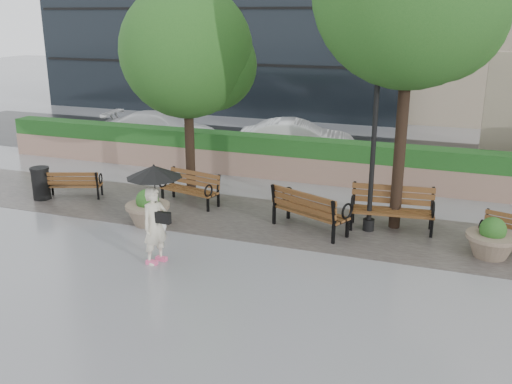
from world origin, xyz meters
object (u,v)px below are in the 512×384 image
(bench_1, at_px, (190,195))
(lamppost, at_px, (372,165))
(planter_left, at_px, (148,211))
(planter_right, at_px, (491,242))
(trash_bin, at_px, (41,184))
(pedestrian, at_px, (155,205))
(bench_0, at_px, (75,190))
(bench_2, at_px, (309,219))
(bench_3, at_px, (391,218))
(car_left, at_px, (162,129))
(car_right, at_px, (297,139))

(bench_1, bearing_deg, lamppost, 8.99)
(bench_1, xyz_separation_m, planter_left, (-0.28, -1.81, 0.09))
(planter_right, bearing_deg, bench_1, 172.99)
(lamppost, bearing_deg, trash_bin, -175.24)
(planter_left, xyz_separation_m, pedestrian, (1.38, -1.95, 0.95))
(bench_0, bearing_deg, planter_left, 138.74)
(bench_2, height_order, planter_left, bench_2)
(bench_0, bearing_deg, bench_2, 157.82)
(planter_right, height_order, pedestrian, pedestrian)
(planter_left, relative_size, trash_bin, 1.24)
(bench_0, height_order, bench_2, bench_2)
(bench_3, xyz_separation_m, planter_right, (2.29, -0.91, 0.04))
(planter_left, bearing_deg, bench_3, 16.65)
(bench_0, height_order, car_left, car_left)
(planter_left, height_order, car_right, car_right)
(bench_3, bearing_deg, planter_left, -169.56)
(lamppost, height_order, pedestrian, lamppost)
(trash_bin, relative_size, pedestrian, 0.42)
(bench_2, xyz_separation_m, planter_left, (-3.98, -0.99, 0.05))
(bench_1, distance_m, planter_left, 1.84)
(planter_right, distance_m, lamppost, 3.17)
(planter_left, bearing_deg, bench_1, 81.11)
(planter_right, distance_m, car_right, 9.77)
(bench_2, relative_size, lamppost, 0.55)
(bench_3, relative_size, lamppost, 0.54)
(planter_right, bearing_deg, pedestrian, -157.57)
(trash_bin, xyz_separation_m, lamppost, (9.31, 0.78, 1.24))
(bench_1, xyz_separation_m, car_left, (-4.51, 6.47, 0.40))
(planter_left, xyz_separation_m, car_right, (1.57, 8.06, 0.34))
(bench_3, bearing_deg, bench_0, 177.37)
(lamppost, xyz_separation_m, car_left, (-9.57, 6.76, -1.01))
(bench_0, xyz_separation_m, planter_right, (11.31, -0.34, 0.12))
(planter_left, bearing_deg, trash_bin, 169.36)
(trash_bin, bearing_deg, bench_0, 28.79)
(bench_0, distance_m, car_left, 7.19)
(bench_1, bearing_deg, car_left, 137.17)
(car_left, xyz_separation_m, pedestrian, (5.60, -10.23, 0.64))
(bench_0, height_order, planter_left, planter_left)
(lamppost, bearing_deg, car_right, 120.04)
(planter_right, relative_size, lamppost, 0.29)
(bench_0, xyz_separation_m, bench_2, (7.13, -0.20, 0.07))
(pedestrian, bearing_deg, bench_1, 38.12)
(planter_left, height_order, lamppost, lamppost)
(bench_3, xyz_separation_m, car_right, (-4.29, 6.31, 0.38))
(trash_bin, distance_m, pedestrian, 6.05)
(bench_0, height_order, planter_right, planter_right)
(bench_1, xyz_separation_m, planter_right, (7.87, -0.97, 0.09))
(bench_0, height_order, bench_3, bench_3)
(bench_3, distance_m, planter_left, 6.12)
(planter_left, height_order, trash_bin, planter_left)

